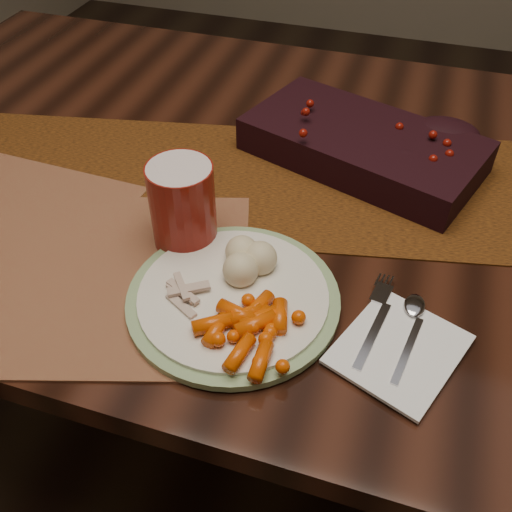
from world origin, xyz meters
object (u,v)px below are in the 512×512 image
(turkey_shreds, at_px, (180,294))
(centerpiece, at_px, (363,140))
(dinner_plate, at_px, (233,297))
(red_cup, at_px, (183,205))
(baby_carrots, at_px, (240,326))
(dining_table, at_px, (298,323))
(placemat_main, at_px, (75,275))
(napkin, at_px, (399,349))
(mashed_potatoes, at_px, (245,259))

(turkey_shreds, bearing_deg, centerpiece, 68.50)
(centerpiece, bearing_deg, dinner_plate, -104.80)
(red_cup, bearing_deg, baby_carrots, -48.18)
(dining_table, xyz_separation_m, placemat_main, (-0.25, -0.32, 0.38))
(placemat_main, height_order, napkin, napkin)
(dinner_plate, relative_size, baby_carrots, 2.38)
(dining_table, height_order, placemat_main, placemat_main)
(centerpiece, distance_m, dinner_plate, 0.39)
(centerpiece, distance_m, red_cup, 0.35)
(baby_carrots, xyz_separation_m, turkey_shreds, (-0.09, 0.03, -0.00))
(mashed_potatoes, relative_size, turkey_shreds, 1.04)
(centerpiece, xyz_separation_m, red_cup, (-0.21, -0.28, 0.03))
(dining_table, distance_m, mashed_potatoes, 0.49)
(placemat_main, xyz_separation_m, turkey_shreds, (0.16, -0.01, 0.03))
(placemat_main, distance_m, turkey_shreds, 0.17)
(dinner_plate, height_order, baby_carrots, baby_carrots)
(turkey_shreds, height_order, napkin, turkey_shreds)
(mashed_potatoes, height_order, turkey_shreds, mashed_potatoes)
(red_cup, bearing_deg, centerpiece, 54.13)
(placemat_main, xyz_separation_m, dinner_plate, (0.22, 0.02, 0.01))
(centerpiece, bearing_deg, mashed_potatoes, -106.32)
(mashed_potatoes, bearing_deg, dinner_plate, -92.37)
(turkey_shreds, bearing_deg, dining_table, 75.07)
(baby_carrots, bearing_deg, dining_table, 90.13)
(dining_table, distance_m, baby_carrots, 0.54)
(dining_table, xyz_separation_m, red_cup, (-0.13, -0.21, 0.44))
(mashed_potatoes, height_order, napkin, mashed_potatoes)
(mashed_potatoes, xyz_separation_m, napkin, (0.21, -0.06, -0.03))
(centerpiece, xyz_separation_m, napkin, (0.12, -0.39, -0.04))
(dinner_plate, height_order, mashed_potatoes, mashed_potatoes)
(dining_table, bearing_deg, napkin, -59.43)
(turkey_shreds, bearing_deg, mashed_potatoes, 49.19)
(centerpiece, relative_size, baby_carrots, 3.33)
(centerpiece, distance_m, mashed_potatoes, 0.35)
(placemat_main, relative_size, napkin, 3.14)
(dining_table, xyz_separation_m, baby_carrots, (0.00, -0.36, 0.40))
(centerpiece, distance_m, placemat_main, 0.51)
(centerpiece, distance_m, baby_carrots, 0.44)
(baby_carrots, height_order, mashed_potatoes, mashed_potatoes)
(dining_table, bearing_deg, baby_carrots, -89.87)
(dining_table, distance_m, dinner_plate, 0.49)
(dining_table, distance_m, centerpiece, 0.43)
(mashed_potatoes, distance_m, turkey_shreds, 0.10)
(red_cup, bearing_deg, dinner_plate, -41.62)
(baby_carrots, xyz_separation_m, red_cup, (-0.13, 0.15, 0.04))
(dining_table, xyz_separation_m, mashed_potatoes, (-0.03, -0.26, 0.42))
(placemat_main, distance_m, napkin, 0.44)
(mashed_potatoes, bearing_deg, napkin, -15.07)
(dinner_plate, distance_m, napkin, 0.22)
(napkin, height_order, red_cup, red_cup)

